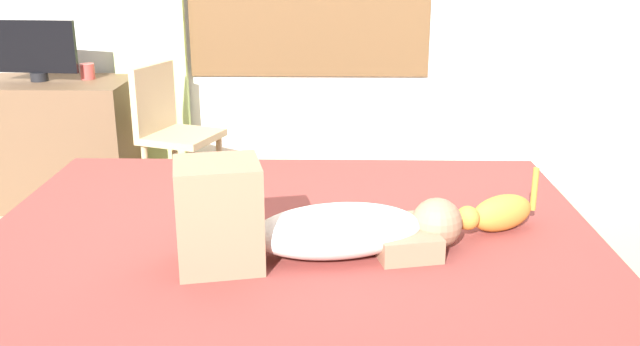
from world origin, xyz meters
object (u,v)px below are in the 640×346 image
bed (292,296)px  person_lying (308,225)px  chair_by_desk (170,127)px  cup (88,71)px  desk (58,142)px  tv_monitor (36,50)px  cat (498,213)px

bed → person_lying: person_lying is taller
chair_by_desk → cup: bearing=155.4°
bed → chair_by_desk: chair_by_desk is taller
person_lying → bed: bearing=106.9°
bed → desk: size_ratio=2.49×
bed → desk: desk is taller
tv_monitor → cat: bearing=-36.5°
bed → tv_monitor: size_ratio=4.66×
desk → tv_monitor: bearing=180.0°
bed → person_lying: bearing=-73.1°
cat → cup: (-2.04, 1.77, 0.20)m
cat → chair_by_desk: 2.15m
chair_by_desk → tv_monitor: bearing=167.7°
bed → cat: (0.73, 0.01, 0.33)m
person_lying → desk: person_lying is taller
desk → chair_by_desk: size_ratio=1.05×
cat → cup: 2.71m
chair_by_desk → cat: bearing=-45.3°
desk → tv_monitor: (-0.06, 0.00, 0.55)m
cup → chair_by_desk: (0.53, -0.24, -0.28)m
bed → chair_by_desk: (-0.78, 1.53, 0.25)m
person_lying → tv_monitor: 2.55m
bed → cup: cup is taller
tv_monitor → chair_by_desk: (0.79, -0.17, -0.41)m
cat → desk: bearing=142.8°
tv_monitor → chair_by_desk: bearing=-12.3°
desk → chair_by_desk: 0.76m
person_lying → chair_by_desk: same height
tv_monitor → cup: bearing=14.7°
bed → tv_monitor: (-1.57, 1.71, 0.66)m
desk → cup: (0.20, 0.07, 0.42)m
cup → tv_monitor: bearing=-165.3°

